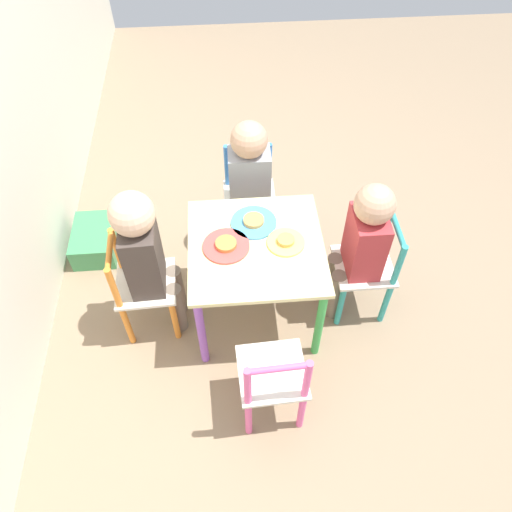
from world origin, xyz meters
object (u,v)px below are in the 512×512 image
(chair_orange, at_px, (142,287))
(child_right, at_px, (250,177))
(child_back, at_px, (146,252))
(chair_blue, at_px, (249,198))
(plate_right, at_px, (254,222))
(plate_back, at_px, (226,245))
(kids_table, at_px, (256,256))
(plate_front, at_px, (286,242))
(chair_teal, at_px, (368,269))
(chair_pink, at_px, (273,380))
(child_front, at_px, (361,241))
(storage_bin, at_px, (96,240))

(chair_orange, xyz_separation_m, child_right, (0.47, -0.52, 0.19))
(child_right, height_order, child_back, child_back)
(chair_blue, height_order, child_back, child_back)
(plate_right, bearing_deg, plate_back, 135.00)
(chair_orange, distance_m, plate_back, 0.45)
(kids_table, relative_size, child_right, 0.76)
(chair_orange, bearing_deg, plate_front, -90.46)
(chair_teal, xyz_separation_m, chair_pink, (-0.51, 0.49, 0.00))
(chair_blue, distance_m, plate_right, 0.45)
(chair_teal, height_order, child_front, child_front)
(plate_back, bearing_deg, chair_teal, -90.09)
(kids_table, bearing_deg, plate_back, 90.00)
(chair_orange, bearing_deg, child_front, -91.14)
(chair_pink, relative_size, child_right, 0.72)
(chair_pink, distance_m, plate_back, 0.58)
(plate_right, distance_m, storage_bin, 0.98)
(child_back, height_order, plate_front, child_back)
(chair_blue, height_order, plate_back, chair_blue)
(plate_front, bearing_deg, chair_orange, 91.87)
(child_front, bearing_deg, chair_pink, -39.79)
(chair_teal, bearing_deg, child_back, -88.85)
(kids_table, height_order, chair_blue, chair_blue)
(chair_teal, bearing_deg, chair_orange, -88.78)
(chair_teal, height_order, chair_orange, same)
(child_back, bearing_deg, chair_pink, -138.28)
(plate_back, bearing_deg, child_front, -90.08)
(chair_teal, relative_size, child_front, 0.71)
(chair_pink, bearing_deg, child_right, -91.62)
(chair_teal, relative_size, chair_pink, 1.00)
(chair_pink, bearing_deg, chair_orange, -45.19)
(child_back, relative_size, plate_right, 4.08)
(chair_pink, distance_m, child_back, 0.72)
(child_back, bearing_deg, kids_table, -90.00)
(chair_teal, distance_m, plate_front, 0.45)
(plate_back, bearing_deg, plate_front, -90.00)
(chair_blue, distance_m, chair_teal, 0.72)
(chair_blue, bearing_deg, storage_bin, -175.91)
(kids_table, bearing_deg, chair_blue, -0.76)
(child_right, bearing_deg, child_back, -133.58)
(chair_pink, height_order, plate_front, chair_pink)
(chair_blue, height_order, chair_orange, same)
(child_right, relative_size, child_back, 0.93)
(storage_bin, bearing_deg, kids_table, -119.48)
(chair_blue, xyz_separation_m, chair_teal, (-0.51, -0.50, 0.00))
(chair_teal, distance_m, chair_orange, 1.02)
(child_right, bearing_deg, chair_orange, -136.88)
(chair_blue, distance_m, plate_back, 0.57)
(kids_table, distance_m, plate_back, 0.15)
(chair_pink, xyz_separation_m, plate_front, (0.51, -0.10, 0.22))
(chair_teal, xyz_separation_m, plate_right, (0.13, 0.51, 0.22))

